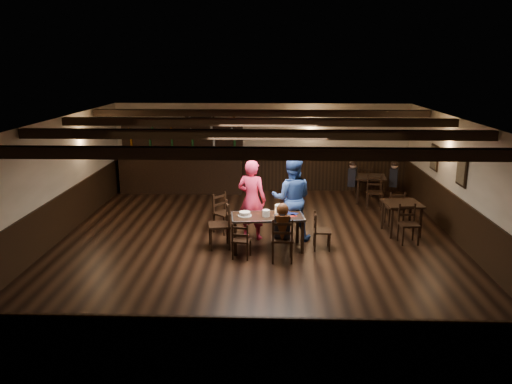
{
  "coord_description": "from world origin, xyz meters",
  "views": [
    {
      "loc": [
        0.32,
        -10.27,
        3.91
      ],
      "look_at": [
        -0.02,
        0.2,
        1.17
      ],
      "focal_mm": 35.0,
      "sensor_mm": 36.0,
      "label": 1
    }
  ],
  "objects_px": {
    "dining_table": "(267,219)",
    "bar_counter": "(182,169)",
    "chair_near_right": "(282,237)",
    "woman_pink": "(252,200)",
    "cake": "(245,214)",
    "man_blue": "(292,199)",
    "chair_near_left": "(241,238)"
  },
  "relations": [
    {
      "from": "dining_table",
      "to": "man_blue",
      "type": "bearing_deg",
      "value": 51.71
    },
    {
      "from": "dining_table",
      "to": "man_blue",
      "type": "relative_size",
      "value": 0.85
    },
    {
      "from": "dining_table",
      "to": "woman_pink",
      "type": "height_order",
      "value": "woman_pink"
    },
    {
      "from": "chair_near_right",
      "to": "bar_counter",
      "type": "distance_m",
      "value": 6.36
    },
    {
      "from": "dining_table",
      "to": "cake",
      "type": "relative_size",
      "value": 5.5
    },
    {
      "from": "bar_counter",
      "to": "chair_near_right",
      "type": "bearing_deg",
      "value": -61.96
    },
    {
      "from": "man_blue",
      "to": "bar_counter",
      "type": "distance_m",
      "value": 5.29
    },
    {
      "from": "chair_near_left",
      "to": "bar_counter",
      "type": "bearing_deg",
      "value": 111.51
    },
    {
      "from": "chair_near_left",
      "to": "bar_counter",
      "type": "relative_size",
      "value": 0.19
    },
    {
      "from": "man_blue",
      "to": "bar_counter",
      "type": "bearing_deg",
      "value": -48.59
    },
    {
      "from": "dining_table",
      "to": "bar_counter",
      "type": "height_order",
      "value": "bar_counter"
    },
    {
      "from": "chair_near_right",
      "to": "chair_near_left",
      "type": "bearing_deg",
      "value": 169.78
    },
    {
      "from": "cake",
      "to": "bar_counter",
      "type": "xyz_separation_m",
      "value": [
        -2.2,
        4.91,
        -0.07
      ]
    },
    {
      "from": "chair_near_right",
      "to": "woman_pink",
      "type": "distance_m",
      "value": 1.6
    },
    {
      "from": "woman_pink",
      "to": "bar_counter",
      "type": "relative_size",
      "value": 0.46
    },
    {
      "from": "chair_near_left",
      "to": "man_blue",
      "type": "xyz_separation_m",
      "value": [
        1.07,
        1.26,
        0.5
      ]
    },
    {
      "from": "cake",
      "to": "chair_near_left",
      "type": "bearing_deg",
      "value": -95.35
    },
    {
      "from": "man_blue",
      "to": "cake",
      "type": "xyz_separation_m",
      "value": [
        -1.01,
        -0.71,
        -0.15
      ]
    },
    {
      "from": "dining_table",
      "to": "woman_pink",
      "type": "xyz_separation_m",
      "value": [
        -0.36,
        0.67,
        0.24
      ]
    },
    {
      "from": "woman_pink",
      "to": "cake",
      "type": "height_order",
      "value": "woman_pink"
    },
    {
      "from": "cake",
      "to": "dining_table",
      "type": "bearing_deg",
      "value": 4.42
    },
    {
      "from": "chair_near_right",
      "to": "woman_pink",
      "type": "xyz_separation_m",
      "value": [
        -0.66,
        1.41,
        0.37
      ]
    },
    {
      "from": "chair_near_left",
      "to": "woman_pink",
      "type": "bearing_deg",
      "value": 82.21
    },
    {
      "from": "chair_near_right",
      "to": "woman_pink",
      "type": "relative_size",
      "value": 0.51
    },
    {
      "from": "dining_table",
      "to": "chair_near_left",
      "type": "xyz_separation_m",
      "value": [
        -0.53,
        -0.59,
        -0.22
      ]
    },
    {
      "from": "dining_table",
      "to": "chair_near_right",
      "type": "height_order",
      "value": "chair_near_right"
    },
    {
      "from": "chair_near_right",
      "to": "bar_counter",
      "type": "relative_size",
      "value": 0.24
    },
    {
      "from": "dining_table",
      "to": "cake",
      "type": "height_order",
      "value": "cake"
    },
    {
      "from": "woman_pink",
      "to": "man_blue",
      "type": "height_order",
      "value": "man_blue"
    },
    {
      "from": "woman_pink",
      "to": "man_blue",
      "type": "bearing_deg",
      "value": -160.32
    },
    {
      "from": "chair_near_right",
      "to": "man_blue",
      "type": "height_order",
      "value": "man_blue"
    },
    {
      "from": "chair_near_left",
      "to": "bar_counter",
      "type": "distance_m",
      "value": 5.87
    }
  ]
}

